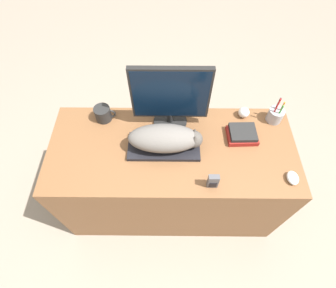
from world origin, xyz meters
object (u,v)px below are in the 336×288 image
at_px(monitor, 170,97).
at_px(computer_mouse, 293,178).
at_px(cat, 166,138).
at_px(phone, 213,181).
at_px(keyboard, 164,147).
at_px(baseball, 244,112).
at_px(pen_cup, 275,115).
at_px(coffee_mug, 103,114).
at_px(book_stack, 242,134).

relative_size(monitor, computer_mouse, 5.35).
height_order(cat, phone, cat).
height_order(keyboard, baseball, baseball).
xyz_separation_m(cat, pen_cup, (0.67, 0.22, -0.05)).
xyz_separation_m(computer_mouse, baseball, (-0.20, 0.44, 0.02)).
distance_m(computer_mouse, phone, 0.44).
relative_size(computer_mouse, coffee_mug, 0.62).
relative_size(monitor, pen_cup, 2.27).
distance_m(pen_cup, phone, 0.62).
relative_size(keyboard, coffee_mug, 3.15).
distance_m(keyboard, pen_cup, 0.72).
height_order(cat, monitor, monitor).
xyz_separation_m(pen_cup, phone, (-0.42, -0.45, 0.00)).
relative_size(computer_mouse, pen_cup, 0.43).
xyz_separation_m(cat, book_stack, (0.45, 0.08, -0.07)).
bearing_deg(computer_mouse, coffee_mug, 158.82).
bearing_deg(cat, phone, -44.24).
bearing_deg(monitor, coffee_mug, 175.94).
xyz_separation_m(keyboard, computer_mouse, (0.70, -0.20, 0.01)).
distance_m(coffee_mug, book_stack, 0.85).
bearing_deg(pen_cup, baseball, 171.11).
bearing_deg(keyboard, coffee_mug, 150.08).
relative_size(keyboard, computer_mouse, 5.04).
distance_m(baseball, phone, 0.54).
bearing_deg(monitor, keyboard, -100.82).
distance_m(cat, monitor, 0.23).
xyz_separation_m(computer_mouse, book_stack, (-0.23, 0.28, 0.01)).
distance_m(baseball, book_stack, 0.17).
bearing_deg(keyboard, monitor, 79.18).
xyz_separation_m(monitor, baseball, (0.46, 0.06, -0.19)).
bearing_deg(monitor, baseball, 7.03).
height_order(coffee_mug, phone, phone).
xyz_separation_m(monitor, coffee_mug, (-0.41, 0.03, -0.18)).
distance_m(keyboard, baseball, 0.56).
distance_m(monitor, book_stack, 0.49).
relative_size(cat, phone, 4.02).
xyz_separation_m(coffee_mug, book_stack, (0.84, -0.14, -0.02)).
xyz_separation_m(monitor, pen_cup, (0.65, 0.03, -0.18)).
relative_size(monitor, baseball, 6.47).
height_order(baseball, book_stack, baseball).
xyz_separation_m(coffee_mug, phone, (0.64, -0.46, 0.00)).
bearing_deg(baseball, cat, -153.07).
height_order(keyboard, computer_mouse, computer_mouse).
distance_m(computer_mouse, coffee_mug, 1.15).
bearing_deg(pen_cup, coffee_mug, 179.91).
bearing_deg(computer_mouse, phone, -174.81).
bearing_deg(phone, book_stack, 57.26).
height_order(keyboard, pen_cup, pen_cup).
xyz_separation_m(phone, book_stack, (0.21, 0.32, -0.02)).
bearing_deg(pen_cup, phone, -133.02).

